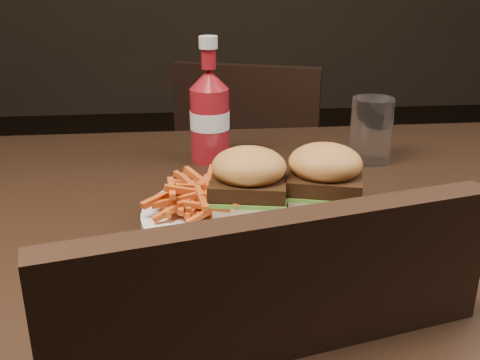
{
  "coord_description": "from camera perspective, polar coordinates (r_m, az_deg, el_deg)",
  "views": [
    {
      "loc": [
        -0.18,
        -0.72,
        1.08
      ],
      "look_at": [
        -0.11,
        -0.02,
        0.8
      ],
      "focal_mm": 42.0,
      "sensor_mm": 36.0,
      "label": 1
    }
  ],
  "objects": [
    {
      "name": "dining_table",
      "position": [
        0.82,
        7.28,
        -3.86
      ],
      "size": [
        1.2,
        0.8,
        0.04
      ],
      "primitive_type": "cube",
      "color": "black",
      "rests_on": "ground"
    },
    {
      "name": "chair_far",
      "position": [
        1.66,
        1.89,
        -1.57
      ],
      "size": [
        0.49,
        0.49,
        0.04
      ],
      "primitive_type": "cube",
      "rotation": [
        0.0,
        0.0,
        2.8
      ],
      "color": "black",
      "rests_on": "ground"
    },
    {
      "name": "plate",
      "position": [
        0.77,
        0.08,
        -3.39
      ],
      "size": [
        0.27,
        0.27,
        0.01
      ],
      "primitive_type": "cylinder",
      "color": "white",
      "rests_on": "dining_table"
    },
    {
      "name": "sandwich_half_a",
      "position": [
        0.76,
        0.88,
        -2.35
      ],
      "size": [
        0.1,
        0.1,
        0.02
      ],
      "primitive_type": "cube",
      "rotation": [
        0.0,
        0.0,
        -0.19
      ],
      "color": "#F7DEC5",
      "rests_on": "plate"
    },
    {
      "name": "sandwich_half_b",
      "position": [
        0.78,
        8.45,
        -1.88
      ],
      "size": [
        0.11,
        0.11,
        0.02
      ],
      "primitive_type": "cube",
      "rotation": [
        0.0,
        0.0,
        -0.28
      ],
      "color": "beige",
      "rests_on": "plate"
    },
    {
      "name": "fries_pile",
      "position": [
        0.76,
        -4.87,
        -1.46
      ],
      "size": [
        0.14,
        0.14,
        0.04
      ],
      "primitive_type": null,
      "rotation": [
        0.0,
        0.0,
        -0.42
      ],
      "color": "red",
      "rests_on": "plate"
    },
    {
      "name": "ketchup_bottle",
      "position": [
        0.97,
        -3.07,
        5.4
      ],
      "size": [
        0.09,
        0.09,
        0.13
      ],
      "primitive_type": "cylinder",
      "rotation": [
        0.0,
        0.0,
        0.42
      ],
      "color": "maroon",
      "rests_on": "dining_table"
    },
    {
      "name": "tumbler",
      "position": [
        1.0,
        13.17,
        4.93
      ],
      "size": [
        0.09,
        0.09,
        0.11
      ],
      "primitive_type": "cylinder",
      "rotation": [
        0.0,
        0.0,
        -0.4
      ],
      "color": "white",
      "rests_on": "dining_table"
    }
  ]
}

